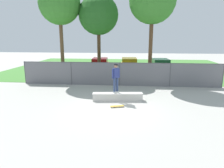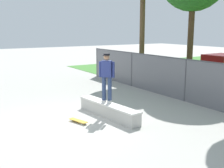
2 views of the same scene
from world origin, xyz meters
name	(u,v)px [view 2 (image 2 of 2)]	position (x,y,z in m)	size (l,w,h in m)	color
ground_plane	(67,123)	(0.00, 0.00, 0.00)	(80.00, 80.00, 0.00)	#ADAAA3
concrete_ledge	(108,110)	(0.12, 1.61, 0.26)	(3.21, 0.80, 0.51)	#B7B5AD
skateboarder	(107,76)	(0.01, 1.62, 1.54)	(0.46, 0.45, 1.84)	beige
skateboard	(78,121)	(0.18, 0.35, 0.07)	(0.82, 0.42, 0.09)	gold
chainlink_fence	(185,78)	(0.00, 5.72, 1.05)	(16.43, 0.07, 1.94)	#4C4C51
car_red	(220,68)	(-2.54, 11.44, 0.84)	(2.19, 4.29, 1.66)	#B21E1E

